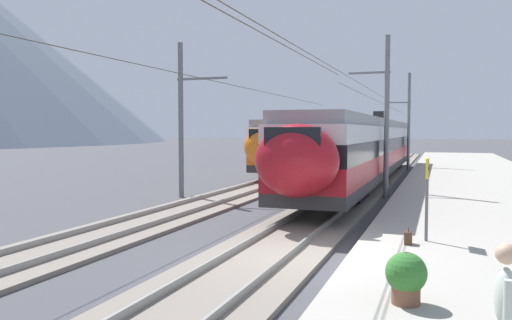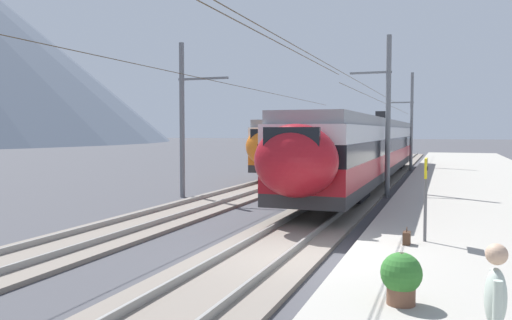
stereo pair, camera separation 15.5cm
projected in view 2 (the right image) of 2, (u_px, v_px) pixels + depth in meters
ground_plane at (299, 262)px, 12.44m from camera, size 400.00×400.00×0.00m
track_near at (261, 256)px, 12.77m from camera, size 120.00×3.00×0.28m
track_far at (85, 241)px, 14.61m from camera, size 120.00×3.00×0.28m
train_near_platform at (370, 147)px, 30.87m from camera, size 34.14×2.89×4.27m
train_far_track at (320, 143)px, 41.64m from camera, size 27.52×2.92×4.27m
catenary_mast_mid at (386, 113)px, 24.39m from camera, size 42.30×1.97×7.70m
catenary_mast_east at (410, 120)px, 41.04m from camera, size 42.30×1.97×7.81m
catenary_mast_far_side at (185, 117)px, 24.41m from camera, size 42.30×2.55×7.35m
platform_sign at (426, 180)px, 13.11m from camera, size 0.70×0.08×2.14m
passenger_walking at (495, 316)px, 5.25m from camera, size 0.53×0.22×1.69m
handbag_near_sign at (407, 238)px, 12.83m from camera, size 0.32×0.18×0.45m
potted_plant_platform_edge at (401, 275)px, 8.38m from camera, size 0.67×0.67×0.85m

